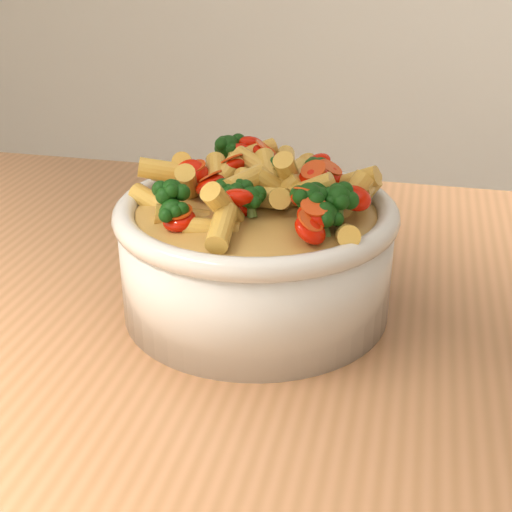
# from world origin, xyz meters

# --- Properties ---
(table) EXTENTS (1.20, 0.80, 0.90)m
(table) POSITION_xyz_m (0.00, 0.00, 0.80)
(table) COLOR #AF734B
(table) RESTS_ON ground
(serving_bowl) EXTENTS (0.22, 0.22, 0.09)m
(serving_bowl) POSITION_xyz_m (-0.01, 0.07, 0.95)
(serving_bowl) COLOR silver
(serving_bowl) RESTS_ON table
(pasta_salad) EXTENTS (0.17, 0.17, 0.04)m
(pasta_salad) POSITION_xyz_m (-0.01, 0.07, 1.01)
(pasta_salad) COLOR gold
(pasta_salad) RESTS_ON serving_bowl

